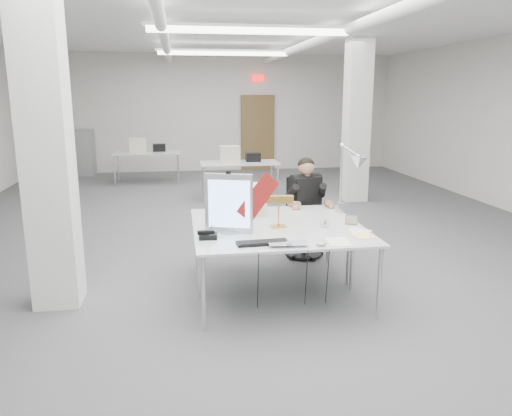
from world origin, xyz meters
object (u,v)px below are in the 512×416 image
at_px(bankers_lamp, 279,210).
at_px(beige_monitor, 249,199).
at_px(office_chair, 304,216).
at_px(laptop, 289,246).
at_px(desk_phone, 208,236).
at_px(monitor, 229,204).
at_px(architect_lamp, 348,181).
at_px(seated_person, 306,191).
at_px(desk_main, 286,238).

height_order(bankers_lamp, beige_monitor, bankers_lamp).
bearing_deg(office_chair, bankers_lamp, -134.14).
height_order(laptop, desk_phone, desk_phone).
distance_m(monitor, architect_lamp, 1.46).
xyz_separation_m(office_chair, laptop, (-0.64, -1.94, 0.21)).
relative_size(seated_person, monitor, 1.46).
bearing_deg(architect_lamp, desk_main, -136.76).
relative_size(monitor, bankers_lamp, 1.61).
bearing_deg(desk_phone, architect_lamp, 23.30).
relative_size(monitor, architect_lamp, 0.72).
xyz_separation_m(seated_person, desk_phone, (-1.36, -1.47, -0.12)).
bearing_deg(beige_monitor, bankers_lamp, -68.70).
bearing_deg(architect_lamp, laptop, -126.01).
distance_m(beige_monitor, architect_lamp, 1.15).
distance_m(monitor, beige_monitor, 0.83).
bearing_deg(office_chair, beige_monitor, -162.60).
bearing_deg(laptop, desk_phone, 153.49).
bearing_deg(seated_person, bankers_lamp, -135.11).
xyz_separation_m(desk_main, bankers_lamp, (-0.00, 0.37, 0.20)).
relative_size(desk_main, laptop, 4.93).
xyz_separation_m(office_chair, bankers_lamp, (-0.59, -1.21, 0.39)).
xyz_separation_m(seated_person, beige_monitor, (-0.82, -0.53, 0.03)).
relative_size(desk_main, bankers_lamp, 4.77).
distance_m(office_chair, beige_monitor, 1.07).
bearing_deg(monitor, architect_lamp, 35.04).
bearing_deg(architect_lamp, bankers_lamp, -155.61).
bearing_deg(architect_lamp, beige_monitor, 168.02).
relative_size(monitor, desk_phone, 3.43).
relative_size(seated_person, desk_phone, 5.01).
height_order(office_chair, laptop, office_chair).
xyz_separation_m(beige_monitor, architect_lamp, (1.08, -0.34, 0.24)).
xyz_separation_m(laptop, beige_monitor, (-0.18, 1.35, 0.16)).
relative_size(bankers_lamp, desk_phone, 2.14).
relative_size(desk_main, monitor, 2.97).
bearing_deg(bankers_lamp, desk_phone, -149.26).
bearing_deg(laptop, beige_monitor, 101.24).
distance_m(office_chair, monitor, 1.83).
height_order(desk_main, bankers_lamp, bankers_lamp).
height_order(desk_main, architect_lamp, architect_lamp).
xyz_separation_m(desk_phone, architect_lamp, (1.62, 0.60, 0.40)).
distance_m(desk_main, seated_person, 1.65).
bearing_deg(bankers_lamp, office_chair, 72.89).
distance_m(bankers_lamp, beige_monitor, 0.67).
bearing_deg(seated_person, office_chair, 71.89).
relative_size(seated_person, bankers_lamp, 2.35).
height_order(office_chair, beige_monitor, office_chair).
relative_size(desk_main, desk_phone, 10.18).
relative_size(seated_person, beige_monitor, 2.39).
bearing_deg(beige_monitor, architect_lamp, -15.69).
xyz_separation_m(desk_main, beige_monitor, (-0.23, 1.00, 0.19)).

